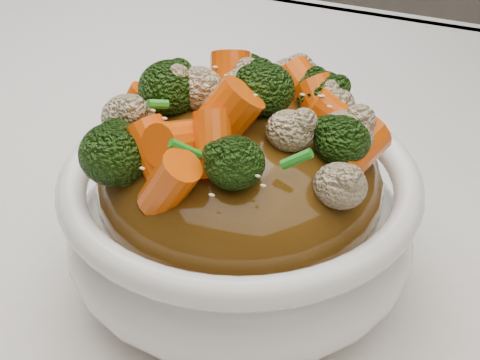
% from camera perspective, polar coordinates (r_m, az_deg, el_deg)
% --- Properties ---
extents(tablecloth, '(1.20, 0.80, 0.04)m').
position_cam_1_polar(tablecloth, '(0.49, -2.78, -5.17)').
color(tablecloth, white).
rests_on(tablecloth, dining_table).
extents(bowl, '(0.23, 0.23, 0.08)m').
position_cam_1_polar(bowl, '(0.42, 0.00, -3.34)').
color(bowl, white).
rests_on(bowl, tablecloth).
extents(sauce_base, '(0.18, 0.18, 0.09)m').
position_cam_1_polar(sauce_base, '(0.40, 0.00, -0.32)').
color(sauce_base, '#4F310D').
rests_on(sauce_base, bowl).
extents(carrots, '(0.18, 0.18, 0.05)m').
position_cam_1_polar(carrots, '(0.37, 0.00, 6.84)').
color(carrots, '#F25607').
rests_on(carrots, sauce_base).
extents(broccoli, '(0.18, 0.18, 0.04)m').
position_cam_1_polar(broccoli, '(0.37, 0.00, 6.72)').
color(broccoli, black).
rests_on(broccoli, sauce_base).
extents(cauliflower, '(0.18, 0.18, 0.03)m').
position_cam_1_polar(cauliflower, '(0.37, 0.00, 6.47)').
color(cauliflower, '#CAB48A').
rests_on(cauliflower, sauce_base).
extents(scallions, '(0.14, 0.14, 0.02)m').
position_cam_1_polar(scallions, '(0.37, 0.00, 6.96)').
color(scallions, '#249321').
rests_on(scallions, sauce_base).
extents(sesame_seeds, '(0.16, 0.16, 0.01)m').
position_cam_1_polar(sesame_seeds, '(0.37, 0.00, 6.96)').
color(sesame_seeds, beige).
rests_on(sesame_seeds, sauce_base).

